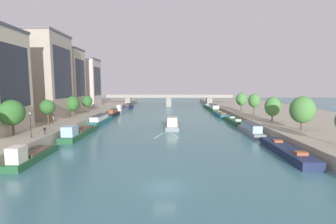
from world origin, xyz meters
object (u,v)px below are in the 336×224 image
object	(u,v)px
moored_boat_left_far	(121,110)
moored_boat_right_near	(221,114)
lamppost_left_bank	(31,124)
person_on_quay	(45,130)
tree_left_midway	(73,104)
moored_boat_left_midway	(114,113)
moored_boat_left_second	(100,120)
barge_midriver	(172,123)
tree_left_far	(48,107)
bridge_far	(169,99)
tree_left_past_mid	(87,101)
tree_right_end_of_row	(302,110)
moored_boat_left_gap_after	(79,132)
moored_boat_right_end	(251,129)
moored_boat_right_gap_after	(214,108)
tree_right_second	(254,101)
tree_right_far	(241,99)
moored_boat_right_far	(207,106)
moored_boat_left_near	(129,106)
tree_left_end_of_row	(12,113)
moored_boat_left_downstream	(31,156)
moored_boat_right_midway	(286,151)
moored_boat_right_upstream	(234,121)
tree_right_distant	(273,107)

from	to	relation	value
moored_boat_left_far	moored_boat_right_near	distance (m)	41.37
lamppost_left_bank	person_on_quay	distance (m)	3.01
moored_boat_right_near	tree_left_midway	size ratio (longest dim) A/B	2.54
moored_boat_left_midway	moored_boat_left_second	bearing A→B (deg)	-89.99
barge_midriver	tree_left_far	distance (m)	31.20
tree_left_midway	bridge_far	world-z (taller)	tree_left_midway
tree_left_past_mid	tree_right_end_of_row	xyz separation A→B (m)	(55.31, -32.06, 0.42)
moored_boat_left_gap_after	tree_right_end_of_row	bearing A→B (deg)	-3.69
moored_boat_left_far	lamppost_left_bank	size ratio (longest dim) A/B	2.91
moored_boat_right_end	tree_left_far	world-z (taller)	tree_left_far
moored_boat_right_gap_after	tree_left_far	size ratio (longest dim) A/B	2.73
moored_boat_left_midway	moored_boat_left_gap_after	bearing A→B (deg)	-88.95
barge_midriver	tree_right_second	size ratio (longest dim) A/B	2.86
tree_right_far	moored_boat_right_far	bearing A→B (deg)	102.07
moored_boat_left_near	tree_left_end_of_row	world-z (taller)	tree_left_end_of_row
moored_boat_right_near	tree_right_far	xyz separation A→B (m)	(7.66, 0.88, 5.53)
tree_left_midway	tree_right_far	world-z (taller)	tree_right_far
tree_right_far	moored_boat_right_end	bearing A→B (deg)	-102.94
moored_boat_left_second	tree_left_midway	bearing A→B (deg)	-172.49
moored_boat_right_end	tree_left_end_of_row	distance (m)	49.30
moored_boat_left_far	tree_left_past_mid	distance (m)	20.90
barge_midriver	tree_right_far	xyz separation A→B (m)	(25.56, 22.22, 5.32)
barge_midriver	tree_right_far	bearing A→B (deg)	41.01
moored_boat_left_downstream	moored_boat_left_gap_after	world-z (taller)	moored_boat_left_gap_after
bridge_far	moored_boat_left_downstream	bearing A→B (deg)	-102.05
moored_boat_right_far	tree_right_far	bearing A→B (deg)	-77.93
barge_midriver	moored_boat_right_midway	size ratio (longest dim) A/B	1.18
moored_boat_left_downstream	lamppost_left_bank	bearing A→B (deg)	119.50
moored_boat_right_midway	tree_left_midway	size ratio (longest dim) A/B	2.63
moored_boat_left_second	moored_boat_right_far	world-z (taller)	moored_boat_left_second
moored_boat_right_midway	lamppost_left_bank	size ratio (longest dim) A/B	3.66
moored_boat_right_upstream	tree_left_midway	bearing A→B (deg)	-178.33
moored_boat_right_gap_after	moored_boat_left_far	bearing A→B (deg)	-172.78
tree_right_end_of_row	tree_right_distant	xyz separation A→B (m)	(-0.84, 11.87, -0.39)
moored_boat_left_second	moored_boat_left_far	bearing A→B (deg)	89.65
moored_boat_left_downstream	moored_boat_left_far	world-z (taller)	moored_boat_left_far
moored_boat_left_near	moored_boat_left_second	bearing A→B (deg)	-90.85
moored_boat_right_end	moored_boat_right_near	bearing A→B (deg)	90.46
tree_left_past_mid	person_on_quay	bearing A→B (deg)	-82.26
moored_boat_right_end	moored_boat_right_upstream	world-z (taller)	moored_boat_right_end
moored_boat_left_gap_after	moored_boat_right_gap_after	bearing A→B (deg)	53.18
moored_boat_right_near	moored_boat_left_second	bearing A→B (deg)	-157.42
moored_boat_right_far	tree_left_far	xyz separation A→B (m)	(-47.34, -66.08, 5.62)
moored_boat_right_end	tree_left_far	bearing A→B (deg)	-179.65
barge_midriver	tree_right_second	bearing A→B (deg)	19.22
moored_boat_left_second	moored_boat_right_gap_after	xyz separation A→B (m)	(40.22, 34.76, 0.14)
tree_left_far	moored_boat_right_far	bearing A→B (deg)	54.38
moored_boat_right_near	moored_boat_right_far	distance (m)	34.43
moored_boat_right_midway	moored_boat_right_gap_after	xyz separation A→B (m)	(0.67, 66.46, 0.57)
moored_boat_right_end	tree_left_midway	bearing A→B (deg)	163.50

